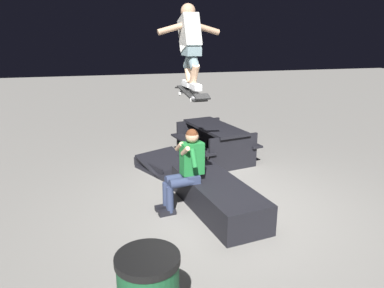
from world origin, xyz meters
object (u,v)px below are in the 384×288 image
(skateboard, at_px, (191,93))
(kicker_ramp, at_px, (169,166))
(person_sitting_on_ledge, at_px, (186,166))
(ledge_box_main, at_px, (217,196))
(picnic_table_back, at_px, (215,137))
(skater_airborne, at_px, (190,42))

(skateboard, height_order, kicker_ramp, skateboard)
(person_sitting_on_ledge, relative_size, kicker_ramp, 0.92)
(ledge_box_main, bearing_deg, person_sitting_on_ledge, 70.22)
(picnic_table_back, bearing_deg, skateboard, 154.40)
(ledge_box_main, xyz_separation_m, picnic_table_back, (2.33, -0.70, 0.27))
(skateboard, bearing_deg, person_sitting_on_ledge, 18.42)
(skater_airborne, xyz_separation_m, kicker_ramp, (1.88, -0.02, -2.48))
(skateboard, bearing_deg, skater_airborne, 3.56)
(person_sitting_on_ledge, xyz_separation_m, skater_airborne, (-0.09, -0.05, 1.83))
(ledge_box_main, height_order, skater_airborne, skater_airborne)
(skater_airborne, relative_size, picnic_table_back, 0.58)
(person_sitting_on_ledge, relative_size, picnic_table_back, 0.67)
(skater_airborne, height_order, kicker_ramp, skater_airborne)
(person_sitting_on_ledge, bearing_deg, skateboard, -161.58)
(person_sitting_on_ledge, relative_size, skater_airborne, 1.15)
(picnic_table_back, bearing_deg, person_sitting_on_ledge, 151.82)
(kicker_ramp, distance_m, picnic_table_back, 1.24)
(skateboard, distance_m, picnic_table_back, 2.90)
(kicker_ramp, height_order, picnic_table_back, picnic_table_back)
(ledge_box_main, height_order, kicker_ramp, ledge_box_main)
(kicker_ramp, bearing_deg, picnic_table_back, -70.61)
(skater_airborne, relative_size, kicker_ramp, 0.80)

